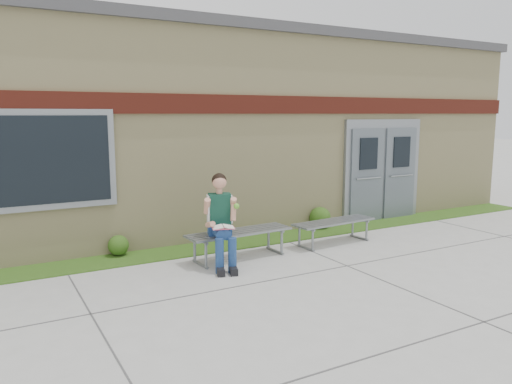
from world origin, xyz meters
TOP-DOWN VIEW (x-y plane):
  - ground at (0.00, 0.00)m, footprint 80.00×80.00m
  - grass_strip at (0.00, 2.60)m, footprint 16.00×0.80m
  - school_building at (-0.00, 5.99)m, footprint 16.20×6.22m
  - bench_left at (-0.32, 1.73)m, footprint 1.86×0.62m
  - bench_right at (1.68, 1.73)m, footprint 1.73×0.61m
  - girl at (-0.75, 1.51)m, footprint 0.61×0.97m
  - shrub_mid at (-2.07, 2.85)m, footprint 0.35×0.35m
  - shrub_east at (2.19, 2.85)m, footprint 0.45×0.45m

SIDE VIEW (x-z plane):
  - ground at x=0.00m, z-range 0.00..0.00m
  - grass_strip at x=0.00m, z-range 0.00..0.02m
  - shrub_mid at x=-2.07m, z-range 0.02..0.37m
  - shrub_east at x=2.19m, z-range 0.02..0.47m
  - bench_right at x=1.68m, z-range 0.12..0.56m
  - bench_left at x=-0.32m, z-range 0.13..0.61m
  - girl at x=-0.75m, z-range 0.02..1.51m
  - school_building at x=0.00m, z-range 0.00..4.20m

